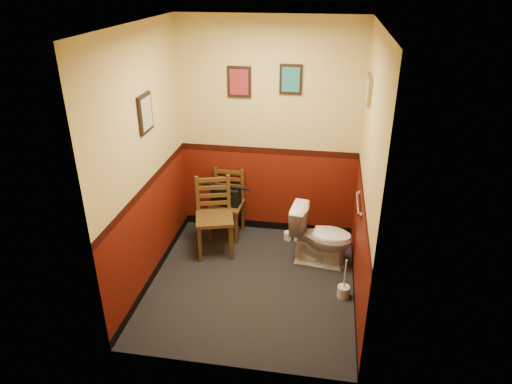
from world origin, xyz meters
TOP-DOWN VIEW (x-y plane):
  - floor at (0.00, 0.00)m, footprint 2.20×2.40m
  - ceiling at (0.00, 0.00)m, footprint 2.20×2.40m
  - wall_back at (0.00, 1.20)m, footprint 2.20×0.00m
  - wall_front at (0.00, -1.20)m, footprint 2.20×0.00m
  - wall_left at (-1.10, 0.00)m, footprint 0.00×2.40m
  - wall_right at (1.10, 0.00)m, footprint 0.00×2.40m
  - grab_bar at (1.07, 0.25)m, footprint 0.05×0.56m
  - framed_print_back_a at (-0.35, 1.18)m, footprint 0.28×0.04m
  - framed_print_back_b at (0.25, 1.18)m, footprint 0.26×0.04m
  - framed_print_left at (-1.08, 0.10)m, footprint 0.04×0.30m
  - framed_print_right at (1.08, 0.60)m, footprint 0.04×0.34m
  - toilet at (0.72, 0.52)m, footprint 0.77×0.50m
  - toilet_brush at (0.99, -0.08)m, footprint 0.13×0.13m
  - chair_left at (-0.56, 0.59)m, footprint 0.54×0.54m
  - chair_right at (-0.50, 1.00)m, footprint 0.42×0.42m
  - handbag at (-0.50, 0.97)m, footprint 0.37×0.22m
  - tp_stack at (0.36, 0.97)m, footprint 0.23×0.14m

SIDE VIEW (x-z plane):
  - floor at x=0.00m, z-range 0.00..0.00m
  - toilet_brush at x=0.99m, z-range -0.16..0.31m
  - tp_stack at x=0.36m, z-range -0.03..0.37m
  - toilet at x=0.72m, z-range 0.00..0.71m
  - chair_right at x=-0.50m, z-range 0.00..0.87m
  - chair_left at x=-0.56m, z-range 0.00..0.94m
  - handbag at x=-0.50m, z-range 0.44..0.69m
  - grab_bar at x=1.07m, z-range 0.92..0.98m
  - wall_back at x=0.00m, z-range 0.00..2.70m
  - wall_front at x=0.00m, z-range 0.00..2.70m
  - wall_left at x=-1.10m, z-range 0.00..2.70m
  - wall_right at x=1.10m, z-range 0.00..2.70m
  - framed_print_left at x=-1.08m, z-range 1.66..2.04m
  - framed_print_back_a at x=-0.35m, z-range 1.77..2.13m
  - framed_print_back_b at x=0.25m, z-range 1.83..2.17m
  - framed_print_right at x=1.08m, z-range 1.91..2.19m
  - ceiling at x=0.00m, z-range 2.70..2.70m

